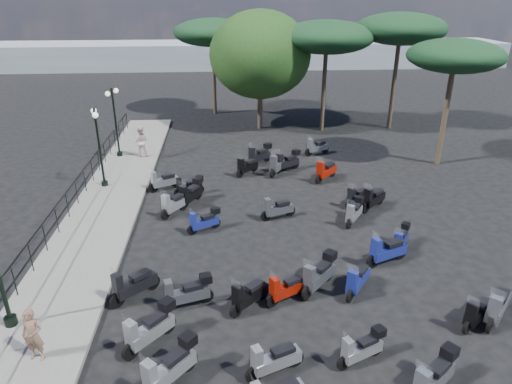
{
  "coord_description": "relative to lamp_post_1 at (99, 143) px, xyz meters",
  "views": [
    {
      "loc": [
        -1.19,
        -15.75,
        8.95
      ],
      "look_at": [
        0.14,
        1.76,
        1.2
      ],
      "focal_mm": 32.0,
      "sensor_mm": 36.0,
      "label": 1
    }
  ],
  "objects": [
    {
      "name": "scooter_29",
      "position": [
        11.42,
        4.22,
        -1.9
      ],
      "size": [
        1.57,
        0.89,
        1.34
      ],
      "rotation": [
        0.0,
        0.0,
        2.01
      ],
      "color": "black",
      "rests_on": "ground"
    },
    {
      "name": "broadleaf_tree",
      "position": [
        8.55,
        10.23,
        2.68
      ],
      "size": [
        6.82,
        6.82,
        7.95
      ],
      "color": "#38281E",
      "rests_on": "ground"
    },
    {
      "name": "woman",
      "position": [
        0.89,
        -11.68,
        -1.45
      ],
      "size": [
        0.61,
        0.46,
        1.52
      ],
      "primitive_type": "imported",
      "rotation": [
        0.0,
        0.0,
        -0.18
      ],
      "color": "brown",
      "rests_on": "sidewalk"
    },
    {
      "name": "pine_3",
      "position": [
        17.95,
        2.18,
        3.51
      ],
      "size": [
        4.93,
        4.93,
        6.77
      ],
      "color": "#38281E",
      "rests_on": "ground"
    },
    {
      "name": "pine_1",
      "position": [
        17.72,
        9.55,
        4.32
      ],
      "size": [
        5.98,
        5.98,
        7.75
      ],
      "color": "#38281E",
      "rests_on": "ground"
    },
    {
      "name": "lamp_post_1",
      "position": [
        0.0,
        0.0,
        0.0
      ],
      "size": [
        0.54,
        1.1,
        3.88
      ],
      "rotation": [
        0.0,
        0.0,
        0.31
      ],
      "color": "black",
      "rests_on": "sidewalk"
    },
    {
      "name": "railing",
      "position": [
        -0.73,
        -2.7,
        -1.47
      ],
      "size": [
        0.04,
        26.04,
        1.1
      ],
      "color": "black",
      "rests_on": "sidewalk"
    },
    {
      "name": "scooter_27",
      "position": [
        12.47,
        -3.28,
        -1.87
      ],
      "size": [
        1.39,
        1.29,
        1.42
      ],
      "rotation": [
        0.0,
        0.0,
        2.31
      ],
      "color": "black",
      "rests_on": "ground"
    },
    {
      "name": "scooter_10",
      "position": [
        4.35,
        -2.17,
        -1.84
      ],
      "size": [
        1.05,
        1.6,
        1.4
      ],
      "rotation": [
        0.0,
        0.0,
        2.62
      ],
      "color": "black",
      "rests_on": "ground"
    },
    {
      "name": "scooter_18",
      "position": [
        10.71,
        -13.46,
        -1.83
      ],
      "size": [
        1.52,
        1.23,
        1.43
      ],
      "rotation": [
        0.0,
        0.0,
        2.22
      ],
      "color": "black",
      "rests_on": "ground"
    },
    {
      "name": "distant_hills",
      "position": [
        7.07,
        39.5,
        -0.87
      ],
      "size": [
        70.0,
        8.0,
        3.0
      ],
      "primitive_type": "cube",
      "color": "gray",
      "rests_on": "ground"
    },
    {
      "name": "scooter_3",
      "position": [
        3.69,
        -3.15,
        -1.88
      ],
      "size": [
        1.12,
        1.5,
        1.4
      ],
      "rotation": [
        0.0,
        0.0,
        2.53
      ],
      "color": "black",
      "rests_on": "ground"
    },
    {
      "name": "scooter_2",
      "position": [
        2.94,
        -9.09,
        -1.87
      ],
      "size": [
        1.42,
        1.28,
        1.43
      ],
      "rotation": [
        0.0,
        0.0,
        2.3
      ],
      "color": "black",
      "rests_on": "ground"
    },
    {
      "name": "scooter_25",
      "position": [
        13.72,
        -11.0,
        -1.86
      ],
      "size": [
        1.35,
        1.41,
        1.47
      ],
      "rotation": [
        0.0,
        0.0,
        2.38
      ],
      "color": "black",
      "rests_on": "ground"
    },
    {
      "name": "scooter_16",
      "position": [
        7.11,
        1.28,
        -1.91
      ],
      "size": [
        1.22,
        1.25,
        1.31
      ],
      "rotation": [
        0.0,
        0.0,
        2.37
      ],
      "color": "black",
      "rests_on": "ground"
    },
    {
      "name": "scooter_4",
      "position": [
        4.22,
        -1.11,
        -1.92
      ],
      "size": [
        1.43,
        0.72,
        1.18
      ],
      "rotation": [
        0.0,
        0.0,
        1.92
      ],
      "color": "black",
      "rests_on": "ground"
    },
    {
      "name": "scooter_30",
      "position": [
        6.99,
        -12.54,
        -1.91
      ],
      "size": [
        1.57,
        0.82,
        1.32
      ],
      "rotation": [
        0.0,
        0.0,
        1.96
      ],
      "color": "black",
      "rests_on": "ground"
    },
    {
      "name": "pine_2",
      "position": [
        5.35,
        14.79,
        3.76
      ],
      "size": [
        5.86,
        5.86,
        7.17
      ],
      "color": "#38281E",
      "rests_on": "ground"
    },
    {
      "name": "scooter_31",
      "position": [
        3.74,
        -11.23,
        -1.82
      ],
      "size": [
        1.37,
        1.46,
        1.45
      ],
      "rotation": [
        0.0,
        0.0,
        2.4
      ],
      "color": "black",
      "rests_on": "ground"
    },
    {
      "name": "pedestrian_far",
      "position": [
        1.18,
        4.33,
        -1.33
      ],
      "size": [
        0.87,
        0.68,
        1.77
      ],
      "primitive_type": "imported",
      "rotation": [
        0.0,
        0.0,
        3.13
      ],
      "color": "beige",
      "rests_on": "sidewalk"
    },
    {
      "name": "scooter_9",
      "position": [
        5.03,
        -4.8,
        -1.91
      ],
      "size": [
        1.37,
        0.89,
        1.2
      ],
      "rotation": [
        0.0,
        0.0,
        2.08
      ],
      "color": "black",
      "rests_on": "ground"
    },
    {
      "name": "scooter_20",
      "position": [
        12.41,
        -6.85,
        -1.91
      ],
      "size": [
        1.0,
        1.3,
        1.2
      ],
      "rotation": [
        0.0,
        0.0,
        2.52
      ],
      "color": "black",
      "rests_on": "ground"
    },
    {
      "name": "scooter_15",
      "position": [
        8.1,
        -3.91,
        -1.92
      ],
      "size": [
        1.56,
        0.77,
        1.3
      ],
      "rotation": [
        0.0,
        0.0,
        1.92
      ],
      "color": "black",
      "rests_on": "ground"
    },
    {
      "name": "pine_0",
      "position": [
        12.81,
        9.34,
        3.86
      ],
      "size": [
        6.12,
        6.12,
        7.31
      ],
      "color": "#38281E",
      "rests_on": "ground"
    },
    {
      "name": "scooter_17",
      "position": [
        8.74,
        1.28,
        -1.85
      ],
      "size": [
        1.09,
        1.67,
        1.49
      ],
      "rotation": [
        0.0,
        0.0,
        2.61
      ],
      "color": "black",
      "rests_on": "ground"
    },
    {
      "name": "scooter_6",
      "position": [
        4.42,
        -12.69,
        -1.82
      ],
      "size": [
        1.37,
        1.46,
        1.45
      ],
      "rotation": [
        0.0,
        0.0,
        2.4
      ],
      "color": "black",
      "rests_on": "ground"
    },
    {
      "name": "scooter_19",
      "position": [
        10.04,
        -9.31,
        -1.89
      ],
      "size": [
        1.11,
        1.44,
        1.36
      ],
      "rotation": [
        0.0,
        0.0,
        2.51
      ],
      "color": "black",
      "rests_on": "ground"
    },
    {
      "name": "scooter_23",
      "position": [
        9.32,
        1.71,
        -1.84
      ],
      "size": [
        1.54,
        1.14,
        1.4
      ],
      "rotation": [
        0.0,
        0.0,
        2.17
      ],
      "color": "black",
      "rests_on": "ground"
    },
    {
      "name": "scooter_5",
      "position": [
        2.94,
        -0.42,
        -1.91
      ],
      "size": [
        1.52,
        0.92,
        1.32
      ],
      "rotation": [
        0.0,
        0.0,
        2.06
      ],
      "color": "black",
      "rests_on": "ground"
    },
    {
      "name": "scooter_7",
      "position": [
        6.52,
        -9.85,
        -1.9
      ],
      "size": [
        1.29,
        1.24,
        1.34
      ],
      "rotation": [
        0.0,
        0.0,
        2.33
      ],
      "color": "black",
      "rests_on": "ground"
    },
    {
      "name": "scooter_11",
      "position": [
        7.91,
        2.88,
        -1.83
      ],
      "size": [
        1.49,
        1.24,
        1.41
      ],
      "rotation": [
        0.0,
        0.0,
        2.24
      ],
      "color": "black",
      "rests_on": "ground"
    },
    {
      "name": "scooter_22",
      "position": [
        11.08,
        0.19,
        -1.85
      ],
      "size": [
        1.36,
        1.43,
        1.48
      ],
      "rotation": [
        0.0,
        0.0,
        2.38
      ],
      "color": "black",
      "rests_on": "ground"
    },
    {
      "name": "scooter_24",
      "position": [
        13.06,
        -11.13,
        -1.93
      ],
      "size": [
        1.31,
        1.06,
        1.26
      ],
      "rotation": [
        0.0,
        0.0,
        2.23
      ],
      "color": "black",
      "rests_on": "ground"
    },
    {
      "name": "scooter_21",
      "position": [
        11.27,
        -4.52,
        -1.88
      ],
      "size": [
        1.05,
        1.41,
        1.29
      ],
      "rotation": [
        0.0,
        0.0,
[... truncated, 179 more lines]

